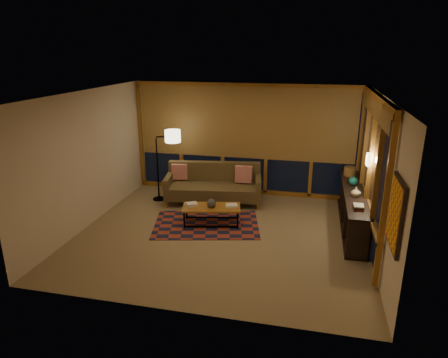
% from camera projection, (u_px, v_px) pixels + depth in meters
% --- Properties ---
extents(floor, '(5.50, 5.00, 0.01)m').
position_uv_depth(floor, '(222.00, 234.00, 7.82)').
color(floor, '#A0875F').
rests_on(floor, ground).
extents(ceiling, '(5.50, 5.00, 0.01)m').
position_uv_depth(ceiling, '(221.00, 94.00, 6.98)').
color(ceiling, silver).
rests_on(ceiling, walls).
extents(walls, '(5.51, 5.01, 2.70)m').
position_uv_depth(walls, '(222.00, 168.00, 7.40)').
color(walls, beige).
rests_on(walls, floor).
extents(window_wall_back, '(5.30, 0.16, 2.60)m').
position_uv_depth(window_wall_back, '(244.00, 140.00, 9.65)').
color(window_wall_back, '#925D1D').
rests_on(window_wall_back, walls).
extents(window_wall_right, '(0.16, 3.70, 2.60)m').
position_uv_depth(window_wall_right, '(370.00, 168.00, 7.39)').
color(window_wall_right, '#925D1D').
rests_on(window_wall_right, walls).
extents(wall_art, '(0.06, 0.74, 0.94)m').
position_uv_depth(wall_art, '(395.00, 214.00, 5.09)').
color(wall_art, '#C4402A').
rests_on(wall_art, walls).
extents(wall_sconce, '(0.12, 0.18, 0.22)m').
position_uv_depth(wall_sconce, '(368.00, 160.00, 7.21)').
color(wall_sconce, '#FFF1BC').
rests_on(wall_sconce, walls).
extents(sofa, '(2.29, 1.21, 0.89)m').
position_uv_depth(sofa, '(213.00, 185.00, 9.27)').
color(sofa, '#493C22').
rests_on(sofa, floor).
extents(pillow_left, '(0.39, 0.22, 0.37)m').
position_uv_depth(pillow_left, '(180.00, 173.00, 9.50)').
color(pillow_left, red).
rests_on(pillow_left, sofa).
extents(pillow_right, '(0.40, 0.14, 0.39)m').
position_uv_depth(pillow_right, '(244.00, 176.00, 9.29)').
color(pillow_right, red).
rests_on(pillow_right, sofa).
extents(area_rug, '(2.39, 1.86, 0.01)m').
position_uv_depth(area_rug, '(206.00, 224.00, 8.22)').
color(area_rug, '#9D3724').
rests_on(area_rug, floor).
extents(coffee_table, '(1.26, 0.77, 0.39)m').
position_uv_depth(coffee_table, '(211.00, 215.00, 8.20)').
color(coffee_table, '#925D1D').
rests_on(coffee_table, floor).
extents(book_stack_a, '(0.29, 0.27, 0.07)m').
position_uv_depth(book_stack_a, '(192.00, 204.00, 8.15)').
color(book_stack_a, white).
rests_on(book_stack_a, coffee_table).
extents(book_stack_b, '(0.26, 0.23, 0.04)m').
position_uv_depth(book_stack_b, '(232.00, 205.00, 8.14)').
color(book_stack_b, white).
rests_on(book_stack_b, coffee_table).
extents(ceramic_pot, '(0.21, 0.21, 0.18)m').
position_uv_depth(ceramic_pot, '(211.00, 203.00, 8.07)').
color(ceramic_pot, black).
rests_on(ceramic_pot, coffee_table).
extents(floor_lamp, '(0.66, 0.58, 1.68)m').
position_uv_depth(floor_lamp, '(157.00, 166.00, 9.36)').
color(floor_lamp, black).
rests_on(floor_lamp, floor).
extents(bookshelf, '(0.40, 3.04, 0.76)m').
position_uv_depth(bookshelf, '(352.00, 208.00, 8.11)').
color(bookshelf, '#37271F').
rests_on(bookshelf, floor).
extents(basket, '(0.28, 0.28, 0.19)m').
position_uv_depth(basket, '(350.00, 171.00, 8.88)').
color(basket, olive).
rests_on(basket, bookshelf).
extents(teal_bowl, '(0.20, 0.20, 0.18)m').
position_uv_depth(teal_bowl, '(353.00, 181.00, 8.25)').
color(teal_bowl, '#167265').
rests_on(teal_bowl, bookshelf).
extents(vase, '(0.22, 0.22, 0.19)m').
position_uv_depth(vase, '(356.00, 192.00, 7.61)').
color(vase, tan).
rests_on(vase, bookshelf).
extents(shelf_book_stack, '(0.17, 0.24, 0.07)m').
position_uv_depth(shelf_book_stack, '(359.00, 207.00, 7.05)').
color(shelf_book_stack, white).
rests_on(shelf_book_stack, bookshelf).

